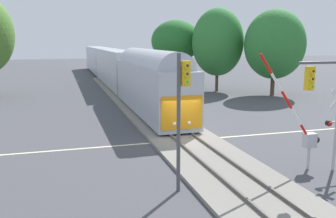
{
  "coord_description": "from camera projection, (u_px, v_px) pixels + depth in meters",
  "views": [
    {
      "loc": [
        -7.24,
        -21.16,
        6.18
      ],
      "look_at": [
        -0.94,
        0.36,
        2.0
      ],
      "focal_mm": 39.34,
      "sensor_mm": 36.0,
      "label": 1
    }
  ],
  "objects": [
    {
      "name": "maple_right_background",
      "position": [
        275.0,
        44.0,
        41.17
      ],
      "size": [
        6.77,
        6.77,
        9.63
      ],
      "color": "#4C3828",
      "rests_on": "ground"
    },
    {
      "name": "road_centre_stripe",
      "position": [
        184.0,
        140.0,
        23.09
      ],
      "size": [
        44.0,
        0.2,
        0.01
      ],
      "color": "beige",
      "rests_on": "ground"
    },
    {
      "name": "crossing_gate_near",
      "position": [
        305.0,
        131.0,
        17.54
      ],
      "size": [
        3.46,
        0.4,
        5.63
      ],
      "color": "#B7B7BC",
      "rests_on": "ground"
    },
    {
      "name": "traffic_signal_median",
      "position": [
        182.0,
        101.0,
        14.68
      ],
      "size": [
        0.53,
        0.38,
        5.7
      ],
      "color": "#4C4C51",
      "rests_on": "ground"
    },
    {
      "name": "commuter_train",
      "position": [
        114.0,
        66.0,
        50.98
      ],
      "size": [
        3.04,
        63.12,
        5.16
      ],
      "color": "#B2B7C1",
      "rests_on": "railway_track"
    },
    {
      "name": "ground_plane",
      "position": [
        184.0,
        140.0,
        23.09
      ],
      "size": [
        220.0,
        220.0,
        0.0
      ],
      "primitive_type": "plane",
      "color": "#47474C"
    },
    {
      "name": "oak_far_right",
      "position": [
        218.0,
        42.0,
        44.54
      ],
      "size": [
        6.25,
        6.25,
        10.06
      ],
      "color": "#4C3828",
      "rests_on": "ground"
    },
    {
      "name": "elm_centre_background",
      "position": [
        176.0,
        41.0,
        47.9
      ],
      "size": [
        6.46,
        6.46,
        8.8
      ],
      "color": "brown",
      "rests_on": "ground"
    },
    {
      "name": "railway_track",
      "position": [
        184.0,
        139.0,
        23.08
      ],
      "size": [
        4.4,
        80.0,
        0.32
      ],
      "color": "gray",
      "rests_on": "ground"
    }
  ]
}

